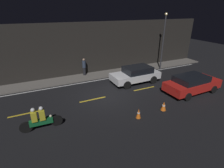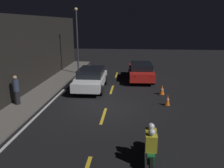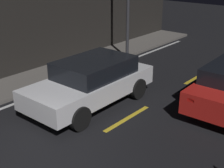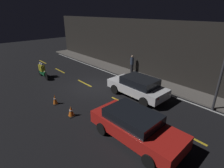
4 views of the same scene
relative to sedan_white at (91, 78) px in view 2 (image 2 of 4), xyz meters
name	(u,v)px [view 2 (image 2 of 4)]	position (x,y,z in m)	size (l,w,h in m)	color
ground_plane	(106,108)	(-3.56, -1.47, -0.78)	(56.00, 56.00, 0.00)	black
raised_curb	(27,105)	(-3.56, 3.04, -0.72)	(28.00, 1.81, 0.12)	#605B56
building_front	(3,62)	(-3.56, 4.09, 1.72)	(28.00, 0.30, 5.01)	black
lane_dash_c	(104,116)	(-4.56, -1.47, -0.78)	(2.00, 0.14, 0.01)	gold
lane_dash_d	(112,90)	(-0.06, -1.47, -0.78)	(2.00, 0.14, 0.01)	gold
lane_dash_e	(116,75)	(4.44, -1.47, -0.78)	(2.00, 0.14, 0.01)	gold
lane_solid_kerb	(47,106)	(-3.56, 1.88, -0.78)	(25.20, 0.14, 0.01)	silver
sedan_white	(91,78)	(0.00, 0.00, 0.00)	(4.33, 2.00, 1.45)	silver
taxi_red	(141,71)	(2.88, -3.57, -0.03)	(4.57, 2.08, 1.40)	red
motorcycle	(151,146)	(-8.27, -3.51, -0.13)	(2.23, 0.38, 1.39)	black
traffic_cone_near	(168,100)	(-2.85, -4.88, -0.46)	(0.38, 0.38, 0.66)	black
traffic_cone_mid	(162,90)	(-0.89, -4.82, -0.47)	(0.45, 0.45, 0.65)	black
pedestrian	(16,90)	(-3.69, 3.48, 0.17)	(0.34, 0.34, 1.65)	black
street_lamp	(77,38)	(4.37, 1.98, 2.45)	(0.28, 0.28, 5.76)	#333338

